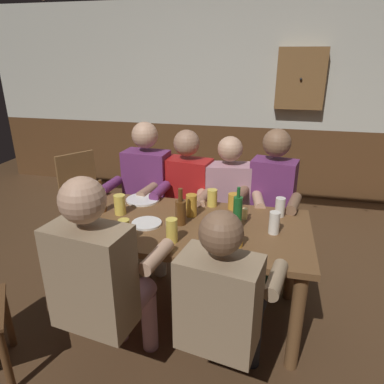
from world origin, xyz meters
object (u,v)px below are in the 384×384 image
object	(u,v)px
dining_table	(188,238)
pint_glass_7	(120,205)
person_2	(228,200)
pint_glass_0	(280,207)
pint_glass_2	(274,223)
person_4	(100,276)
wall_dart_cabinet	(301,79)
person_5	(224,302)
condiment_caddy	(212,236)
pint_glass_8	(234,201)
pint_glass_6	(191,206)
chair_empty_near_left	(84,195)
pint_glass_4	(237,237)
bottle_2	(181,211)
person_3	(270,199)
person_0	(144,188)
table_candle	(245,214)
pint_glass_3	(212,198)
pint_glass_5	(124,231)
plate_1	(143,199)
bottle_1	(102,199)
person_1	(184,194)
plate_0	(147,223)
bottle_0	(238,212)

from	to	relation	value
dining_table	pint_glass_7	bearing A→B (deg)	173.84
person_2	pint_glass_0	bearing A→B (deg)	128.33
pint_glass_2	pint_glass_7	bearing A→B (deg)	177.17
person_4	wall_dart_cabinet	distance (m)	3.40
person_5	pint_glass_7	size ratio (longest dim) A/B	8.21
person_4	condiment_caddy	distance (m)	0.70
pint_glass_2	pint_glass_8	size ratio (longest dim) A/B	1.26
person_4	pint_glass_6	size ratio (longest dim) A/B	8.04
dining_table	pint_glass_0	size ratio (longest dim) A/B	11.85
person_2	wall_dart_cabinet	distance (m)	2.09
chair_empty_near_left	pint_glass_4	distance (m)	1.99
pint_glass_4	condiment_caddy	bearing A→B (deg)	166.71
person_5	bottle_2	size ratio (longest dim) A/B	4.60
dining_table	person_3	distance (m)	0.85
person_0	table_candle	world-z (taller)	person_0
person_3	pint_glass_3	world-z (taller)	person_3
chair_empty_near_left	person_5	bearing A→B (deg)	81.39
pint_glass_5	pint_glass_7	distance (m)	0.41
person_0	plate_1	size ratio (longest dim) A/B	4.84
chair_empty_near_left	pint_glass_5	xyz separation A→B (m)	(0.96, -1.20, 0.32)
pint_glass_0	pint_glass_6	distance (m)	0.62
pint_glass_5	wall_dart_cabinet	xyz separation A→B (m)	(1.09, 2.78, 0.72)
chair_empty_near_left	table_candle	xyz separation A→B (m)	(1.64, -0.72, 0.29)
person_5	pint_glass_2	distance (m)	0.69
person_4	bottle_1	world-z (taller)	person_4
table_candle	pint_glass_2	size ratio (longest dim) A/B	0.55
pint_glass_3	pint_glass_5	xyz separation A→B (m)	(-0.42, -0.65, 0.01)
person_1	pint_glass_2	xyz separation A→B (m)	(0.75, -0.65, 0.12)
person_5	table_candle	xyz separation A→B (m)	(0.03, 0.80, 0.12)
plate_0	pint_glass_8	xyz separation A→B (m)	(0.54, 0.39, 0.05)
bottle_0	pint_glass_3	distance (m)	0.40
pint_glass_7	person_0	bearing A→B (deg)	94.06
person_5	pint_glass_0	bearing A→B (deg)	84.20
plate_0	wall_dart_cabinet	world-z (taller)	wall_dart_cabinet
pint_glass_6	pint_glass_7	size ratio (longest dim) A/B	1.11
person_3	pint_glass_6	world-z (taller)	person_3
person_4	pint_glass_8	size ratio (longest dim) A/B	11.00
person_3	bottle_0	distance (m)	0.68
dining_table	pint_glass_0	bearing A→B (deg)	24.35
pint_glass_2	pint_glass_8	distance (m)	0.44
condiment_caddy	plate_0	world-z (taller)	condiment_caddy
person_5	dining_table	bearing A→B (deg)	128.16
bottle_1	person_4	bearing A→B (deg)	-64.81
person_0	wall_dart_cabinet	size ratio (longest dim) A/B	1.80
pint_glass_5	dining_table	bearing A→B (deg)	44.67
bottle_2	pint_glass_4	distance (m)	0.45
condiment_caddy	pint_glass_2	size ratio (longest dim) A/B	0.96
pint_glass_2	pint_glass_3	xyz separation A→B (m)	(-0.46, 0.34, -0.01)
bottle_2	pint_glass_8	bearing A→B (deg)	46.60
table_candle	pint_glass_6	world-z (taller)	pint_glass_6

